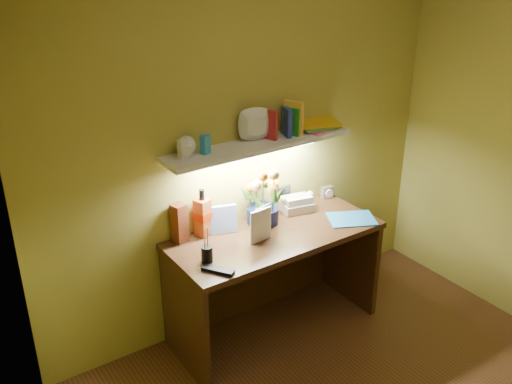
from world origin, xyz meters
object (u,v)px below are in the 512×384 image
Objects in this scene: desk at (275,282)px; desk_clock at (327,192)px; whisky_bottle at (203,213)px; telephone at (297,202)px; flower_bouquet at (263,196)px.

desk is 0.79m from desk_clock.
desk_clock is at bearing -0.68° from whisky_bottle.
desk is 4.43× the size of whisky_bottle.
desk is at bearing -153.65° from desk_clock.
whisky_bottle is (-0.71, 0.05, 0.09)m from telephone.
desk_clock is (0.61, 0.05, -0.15)m from flower_bouquet.
desk is 0.71m from whisky_bottle.
flower_bouquet is 1.79× the size of telephone.
whisky_bottle reaches higher than desk.
flower_bouquet reaches higher than telephone.
telephone is (0.30, 0.01, -0.13)m from flower_bouquet.
desk_clock reaches higher than desk.
whisky_bottle reaches higher than telephone.
telephone is 0.67× the size of whisky_bottle.
telephone is at bearing -165.98° from desk_clock.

